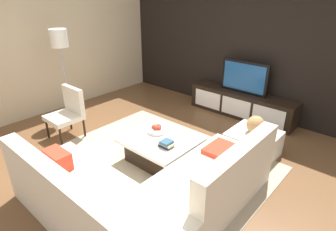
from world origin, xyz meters
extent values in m
plane|color=brown|center=(0.00, 0.00, 0.00)|extent=(14.00, 14.00, 0.00)
cube|color=black|center=(0.00, 2.70, 1.40)|extent=(6.40, 0.12, 2.80)
cube|color=beige|center=(-3.20, 0.20, 1.40)|extent=(0.12, 5.20, 2.80)
cube|color=tan|center=(-0.10, 0.00, 0.01)|extent=(3.17, 2.44, 0.01)
cube|color=black|center=(0.00, 2.40, 0.25)|extent=(2.17, 0.45, 0.50)
cube|color=white|center=(-0.67, 2.17, 0.25)|extent=(0.61, 0.01, 0.35)
cube|color=white|center=(0.00, 2.17, 0.25)|extent=(0.61, 0.01, 0.35)
cube|color=white|center=(0.67, 2.17, 0.25)|extent=(0.61, 0.01, 0.35)
cube|color=black|center=(0.00, 2.40, 0.82)|extent=(0.96, 0.05, 0.64)
cube|color=#194C8C|center=(0.00, 2.37, 0.82)|extent=(0.86, 0.01, 0.54)
cube|color=beige|center=(0.20, -1.30, 0.21)|extent=(2.28, 0.85, 0.43)
cube|color=beige|center=(0.20, -1.64, 0.63)|extent=(2.28, 0.18, 0.41)
cube|color=beige|center=(0.91, -0.08, 0.21)|extent=(0.85, 1.58, 0.43)
cube|color=beige|center=(1.25, -0.08, 0.63)|extent=(0.18, 1.58, 0.41)
cube|color=red|center=(-0.48, -1.30, 0.54)|extent=(0.36, 0.20, 0.22)
cube|color=red|center=(0.91, 0.31, 0.46)|extent=(0.60, 0.44, 0.06)
cube|color=black|center=(-0.10, 0.10, 0.17)|extent=(0.81, 0.75, 0.33)
cube|color=white|center=(-0.10, 0.10, 0.35)|extent=(1.01, 0.94, 0.05)
cylinder|color=black|center=(-2.07, -0.68, 0.19)|extent=(0.04, 0.04, 0.38)
cylinder|color=black|center=(-1.62, -0.68, 0.19)|extent=(0.04, 0.04, 0.38)
cylinder|color=black|center=(-2.07, -0.24, 0.19)|extent=(0.04, 0.04, 0.38)
cylinder|color=black|center=(-1.62, -0.24, 0.19)|extent=(0.04, 0.04, 0.38)
cube|color=beige|center=(-1.84, -0.46, 0.38)|extent=(0.53, 0.52, 0.08)
cube|color=beige|center=(-1.84, -0.24, 0.65)|extent=(0.53, 0.08, 0.45)
cylinder|color=#A5A5AA|center=(-2.54, 0.04, 0.01)|extent=(0.28, 0.28, 0.02)
cylinder|color=#A5A5AA|center=(-2.54, 0.04, 0.72)|extent=(0.03, 0.03, 1.39)
cylinder|color=white|center=(-2.54, 0.04, 1.58)|extent=(0.31, 0.31, 0.32)
cube|color=beige|center=(0.87, 1.14, 0.20)|extent=(0.70, 0.70, 0.40)
cylinder|color=silver|center=(-0.28, 0.20, 0.42)|extent=(0.28, 0.28, 0.07)
sphere|color=#B23326|center=(-0.23, 0.19, 0.47)|extent=(0.08, 0.08, 0.08)
sphere|color=#B23326|center=(-0.27, 0.23, 0.47)|extent=(0.09, 0.09, 0.09)
sphere|color=gold|center=(-0.33, 0.22, 0.46)|extent=(0.07, 0.07, 0.07)
sphere|color=#B23326|center=(-0.32, 0.18, 0.47)|extent=(0.08, 0.08, 0.08)
sphere|color=#B23326|center=(-0.26, 0.17, 0.47)|extent=(0.09, 0.09, 0.09)
sphere|color=#AD8451|center=(0.87, 1.14, 0.54)|extent=(0.27, 0.27, 0.27)
cube|color=#1E232D|center=(0.11, -0.02, 0.40)|extent=(0.17, 0.15, 0.03)
cube|color=#CCB78C|center=(0.11, -0.01, 0.43)|extent=(0.22, 0.14, 0.03)
cube|color=#2D516B|center=(0.12, -0.02, 0.46)|extent=(0.15, 0.16, 0.03)
camera|label=1|loc=(2.37, -2.54, 2.40)|focal=29.97mm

